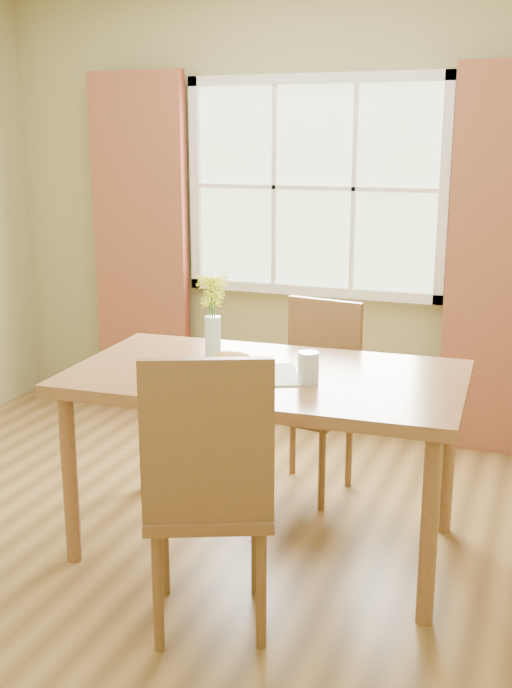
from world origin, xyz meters
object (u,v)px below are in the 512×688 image
Objects in this scene: flower_vase at (213,305)px; croissant_sandwich at (232,364)px; chair_near at (208,485)px; chair_far at (315,388)px; dining_table at (266,391)px; water_glass at (308,368)px.

croissant_sandwich is at bearing -54.60° from flower_vase.
chair_near is 1.11× the size of chair_far.
chair_near is at bearing -89.57° from dining_table.
water_glass is at bearing -24.69° from dining_table.
chair_far is at bearing 104.27° from water_glass.
chair_far is (0.01, 0.70, -0.19)m from dining_table.
chair_near reaches higher than chair_far.
water_glass reaches higher than dining_table.
croissant_sandwich is (-0.09, -0.16, 0.15)m from dining_table.
water_glass is at bearing -24.97° from flower_vase.
chair_far is 7.54× the size of water_glass.
croissant_sandwich is (-0.11, -0.86, 0.35)m from chair_far.
flower_vase reaches higher than chair_far.
chair_near reaches higher than dining_table.
chair_near reaches higher than croissant_sandwich.
water_glass is (0.18, 0.62, 0.28)m from chair_near.
chair_near is 0.64m from croissant_sandwich.
water_glass is 0.61m from flower_vase.
chair_near is 6.47× the size of croissant_sandwich.
chair_near is 2.87× the size of flower_vase.
water_glass is at bearing -4.90° from croissant_sandwich.
water_glass is (0.31, 0.07, -0.01)m from croissant_sandwich.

